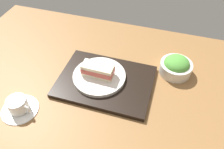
# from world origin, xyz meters

# --- Properties ---
(ground_plane) EXTENTS (1.40, 1.00, 0.03)m
(ground_plane) POSITION_xyz_m (0.00, 0.00, -0.01)
(ground_plane) COLOR brown
(serving_tray) EXTENTS (0.38, 0.28, 0.02)m
(serving_tray) POSITION_xyz_m (-0.03, -0.05, 0.01)
(serving_tray) COLOR black
(serving_tray) RESTS_ON ground_plane
(sandwich_plate) EXTENTS (0.22, 0.22, 0.01)m
(sandwich_plate) POSITION_xyz_m (0.00, -0.06, 0.03)
(sandwich_plate) COLOR silver
(sandwich_plate) RESTS_ON serving_tray
(sandwich_near) EXTENTS (0.07, 0.06, 0.05)m
(sandwich_near) POSITION_xyz_m (-0.02, -0.06, 0.06)
(sandwich_near) COLOR beige
(sandwich_near) RESTS_ON sandwich_plate
(sandwich_far) EXTENTS (0.07, 0.06, 0.05)m
(sandwich_far) POSITION_xyz_m (0.03, -0.06, 0.06)
(sandwich_far) COLOR #EFE5C1
(sandwich_far) RESTS_ON sandwich_plate
(salad_bowl) EXTENTS (0.13, 0.13, 0.08)m
(salad_bowl) POSITION_xyz_m (-0.29, -0.20, 0.04)
(salad_bowl) COLOR silver
(salad_bowl) RESTS_ON ground_plane
(coffee_cup) EXTENTS (0.14, 0.14, 0.06)m
(coffee_cup) POSITION_xyz_m (0.23, 0.17, 0.02)
(coffee_cup) COLOR white
(coffee_cup) RESTS_ON ground_plane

